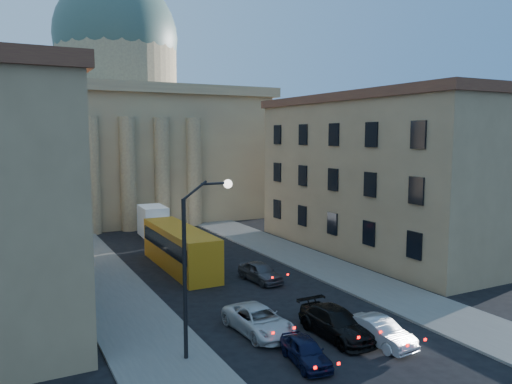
% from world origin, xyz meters
% --- Properties ---
extents(sidewalk_left, '(5.00, 60.00, 0.15)m').
position_xyz_m(sidewalk_left, '(-8.50, 18.00, 0.07)').
color(sidewalk_left, '#625F5A').
rests_on(sidewalk_left, ground).
extents(sidewalk_right, '(5.00, 60.00, 0.15)m').
position_xyz_m(sidewalk_right, '(8.50, 18.00, 0.07)').
color(sidewalk_right, '#625F5A').
rests_on(sidewalk_right, ground).
extents(church, '(68.02, 28.76, 36.60)m').
position_xyz_m(church, '(0.00, 55.47, 11.88)').
color(church, '#826A50').
rests_on(church, ground).
extents(building_right, '(11.60, 26.60, 14.70)m').
position_xyz_m(building_right, '(17.00, 22.00, 7.42)').
color(building_right, '#A1845E').
rests_on(building_right, ground).
extents(street_lamp, '(2.62, 0.44, 8.83)m').
position_xyz_m(street_lamp, '(-6.97, 8.00, 5.29)').
color(street_lamp, black).
rests_on(street_lamp, ground).
extents(car_left_near, '(1.98, 3.86, 1.26)m').
position_xyz_m(car_left_near, '(-2.47, 5.06, 0.63)').
color(car_left_near, black).
rests_on(car_left_near, ground).
extents(car_right_near, '(1.82, 4.33, 1.39)m').
position_xyz_m(car_right_near, '(2.19, 5.15, 0.69)').
color(car_right_near, '#A5A9AD').
rests_on(car_right_near, ground).
extents(car_left_mid, '(2.66, 5.29, 1.44)m').
position_xyz_m(car_left_mid, '(-2.73, 9.43, 0.72)').
color(car_left_mid, silver).
rests_on(car_left_mid, ground).
extents(car_right_mid, '(2.21, 5.34, 1.54)m').
position_xyz_m(car_right_mid, '(0.80, 7.00, 0.77)').
color(car_right_mid, black).
rests_on(car_right_mid, ground).
extents(car_right_far, '(2.14, 4.46, 1.47)m').
position_xyz_m(car_right_far, '(1.95, 18.06, 0.73)').
color(car_right_far, '#444448').
rests_on(car_right_far, ground).
extents(car_right_distant, '(1.46, 4.02, 1.32)m').
position_xyz_m(car_right_distant, '(1.09, 30.58, 0.66)').
color(car_right_distant, black).
rests_on(car_right_distant, ground).
extents(city_bus, '(2.82, 12.01, 3.38)m').
position_xyz_m(city_bus, '(-2.22, 24.35, 1.82)').
color(city_bus, orange).
rests_on(city_bus, ground).
extents(box_truck, '(2.73, 6.35, 3.43)m').
position_xyz_m(box_truck, '(-0.80, 36.53, 1.63)').
color(box_truck, white).
rests_on(box_truck, ground).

